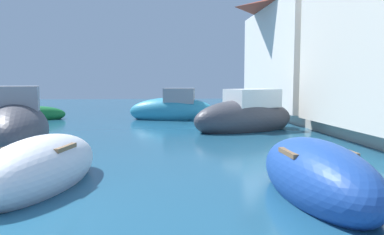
# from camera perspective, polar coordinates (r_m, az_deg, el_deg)

# --- Properties ---
(quay_promenade) EXTENTS (44.00, 32.00, 0.50)m
(quay_promenade) POSITION_cam_1_polar(r_m,az_deg,el_deg) (5.30, 4.30, -13.79)
(quay_promenade) COLOR #ADA89E
(quay_promenade) RESTS_ON ground
(moored_boat_2) EXTENTS (3.10, 5.15, 2.26)m
(moored_boat_2) POSITION_cam_1_polar(r_m,az_deg,el_deg) (13.11, -25.11, -1.26)
(moored_boat_2) COLOR #3F3F47
(moored_boat_2) RESTS_ON ground
(moored_boat_3) EXTENTS (5.08, 3.56, 2.08)m
(moored_boat_3) POSITION_cam_1_polar(r_m,az_deg,el_deg) (15.70, 8.14, 0.13)
(moored_boat_3) COLOR #3F3F47
(moored_boat_3) RESTS_ON ground
(moored_boat_6) EXTENTS (1.43, 3.72, 1.28)m
(moored_boat_6) POSITION_cam_1_polar(r_m,az_deg,el_deg) (6.96, 18.42, -8.47)
(moored_boat_6) COLOR #1E479E
(moored_boat_6) RESTS_ON ground
(moored_boat_7) EXTENTS (3.47, 1.84, 0.94)m
(moored_boat_7) POSITION_cam_1_polar(r_m,az_deg,el_deg) (21.64, -23.04, 0.38)
(moored_boat_7) COLOR #197233
(moored_boat_7) RESTS_ON ground
(moored_boat_8) EXTENTS (2.21, 3.93, 1.26)m
(moored_boat_8) POSITION_cam_1_polar(r_m,az_deg,el_deg) (7.76, -21.98, -7.21)
(moored_boat_8) COLOR white
(moored_boat_8) RESTS_ON ground
(moored_boat_9) EXTENTS (4.85, 2.44, 2.02)m
(moored_boat_9) POSITION_cam_1_polar(r_m,az_deg,el_deg) (20.17, -2.86, 1.19)
(moored_boat_9) COLOR teal
(moored_boat_9) RESTS_ON ground
(waterfront_building_annex) EXTENTS (7.32, 9.72, 6.86)m
(waterfront_building_annex) POSITION_cam_1_polar(r_m,az_deg,el_deg) (22.90, 19.35, 10.09)
(waterfront_building_annex) COLOR white
(waterfront_building_annex) RESTS_ON quay_promenade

